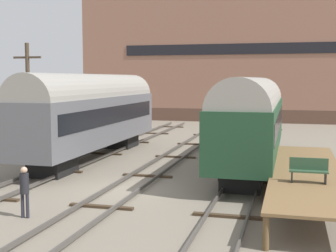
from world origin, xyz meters
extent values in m
plane|color=slate|center=(0.00, 0.00, 0.00)|extent=(200.00, 200.00, 0.00)
cube|color=#4C4742|center=(-5.65, 0.00, 0.18)|extent=(0.08, 60.00, 0.16)
cube|color=#4C4742|center=(-4.21, 0.00, 0.18)|extent=(0.08, 60.00, 0.16)
cube|color=#3D2D1E|center=(-4.93, 3.00, 0.05)|extent=(2.60, 0.24, 0.10)
cube|color=#3D2D1E|center=(-4.93, 9.00, 0.05)|extent=(2.60, 0.24, 0.10)
cube|color=#3D2D1E|center=(-4.93, 15.00, 0.05)|extent=(2.60, 0.24, 0.10)
cube|color=#3D2D1E|center=(-4.93, 21.00, 0.05)|extent=(2.60, 0.24, 0.10)
cube|color=#3D2D1E|center=(-4.93, 27.00, 0.05)|extent=(2.60, 0.24, 0.10)
cube|color=#4C4742|center=(-0.72, 0.00, 0.18)|extent=(0.08, 60.00, 0.16)
cube|color=#4C4742|center=(0.72, 0.00, 0.18)|extent=(0.08, 60.00, 0.16)
cube|color=#3D2D1E|center=(0.00, -3.00, 0.05)|extent=(2.60, 0.24, 0.10)
cube|color=#3D2D1E|center=(0.00, 3.00, 0.05)|extent=(2.60, 0.24, 0.10)
cube|color=#3D2D1E|center=(0.00, 9.00, 0.05)|extent=(2.60, 0.24, 0.10)
cube|color=#3D2D1E|center=(0.00, 15.00, 0.05)|extent=(2.60, 0.24, 0.10)
cube|color=#3D2D1E|center=(0.00, 21.00, 0.05)|extent=(2.60, 0.24, 0.10)
cube|color=#3D2D1E|center=(0.00, 27.00, 0.05)|extent=(2.60, 0.24, 0.10)
cube|color=#4C4742|center=(4.21, 0.00, 0.18)|extent=(0.08, 60.00, 0.16)
cube|color=#4C4742|center=(5.65, 0.00, 0.18)|extent=(0.08, 60.00, 0.16)
cube|color=#3D2D1E|center=(4.93, -3.00, 0.05)|extent=(2.60, 0.24, 0.10)
cube|color=#3D2D1E|center=(4.93, 3.00, 0.05)|extent=(2.60, 0.24, 0.10)
cube|color=#3D2D1E|center=(4.93, 9.00, 0.05)|extent=(2.60, 0.24, 0.10)
cube|color=#3D2D1E|center=(4.93, 15.00, 0.05)|extent=(2.60, 0.24, 0.10)
cube|color=#3D2D1E|center=(4.93, 21.00, 0.05)|extent=(2.60, 0.24, 0.10)
cube|color=#3D2D1E|center=(4.93, 27.00, 0.05)|extent=(2.60, 0.24, 0.10)
cube|color=black|center=(4.93, 12.05, 0.50)|extent=(1.80, 2.40, 1.00)
cube|color=black|center=(4.93, 1.68, 0.50)|extent=(1.80, 2.40, 1.00)
cube|color=#1E4228|center=(4.93, 6.87, 2.34)|extent=(2.91, 15.96, 2.68)
cube|color=black|center=(4.93, 6.87, 2.66)|extent=(2.95, 14.68, 0.96)
cylinder|color=gray|center=(4.93, 6.87, 3.68)|extent=(2.76, 15.64, 2.76)
cube|color=black|center=(-4.93, 12.52, 0.50)|extent=(1.80, 2.40, 1.00)
cube|color=black|center=(-4.93, 2.28, 0.50)|extent=(1.80, 2.40, 1.00)
cube|color=slate|center=(-4.93, 7.40, 2.44)|extent=(2.93, 15.75, 2.88)
cube|color=black|center=(-4.93, 7.40, 2.79)|extent=(2.97, 14.49, 1.04)
cylinder|color=gray|center=(-4.93, 7.40, 3.88)|extent=(2.79, 15.44, 2.79)
cube|color=brown|center=(7.70, 0.90, 1.09)|extent=(2.90, 14.00, 0.10)
cylinder|color=brown|center=(6.40, -5.95, 0.52)|extent=(0.20, 0.20, 1.04)
cylinder|color=brown|center=(6.40, 7.75, 0.52)|extent=(0.20, 0.20, 1.04)
cylinder|color=brown|center=(9.00, 7.75, 0.52)|extent=(0.20, 0.20, 1.04)
cylinder|color=brown|center=(6.40, 0.90, 0.52)|extent=(0.20, 0.20, 1.04)
cube|color=#2D4C33|center=(7.70, -1.65, 1.57)|extent=(1.40, 0.40, 0.06)
cube|color=#2D4C33|center=(7.70, -1.48, 1.82)|extent=(1.40, 0.06, 0.45)
cube|color=black|center=(7.11, -1.65, 1.34)|extent=(0.06, 0.40, 0.40)
cube|color=black|center=(8.30, -1.65, 1.34)|extent=(0.06, 0.40, 0.40)
cylinder|color=#282833|center=(-2.23, -4.89, 0.44)|extent=(0.12, 0.12, 0.88)
cylinder|color=#282833|center=(-2.03, -4.89, 0.44)|extent=(0.12, 0.12, 0.88)
cylinder|color=#232328|center=(-2.13, -4.89, 1.25)|extent=(0.32, 0.32, 0.74)
sphere|color=tan|center=(-2.13, -4.89, 1.74)|extent=(0.24, 0.24, 0.24)
cylinder|color=#473828|center=(-8.23, 5.52, 3.55)|extent=(0.24, 0.24, 7.10)
cube|color=#473828|center=(-8.23, 5.52, 6.24)|extent=(1.80, 0.12, 0.12)
cube|color=brown|center=(1.15, 40.93, 0.76)|extent=(38.36, 13.49, 1.52)
cube|color=#936651|center=(1.15, 40.93, 8.34)|extent=(38.36, 13.49, 13.64)
cube|color=black|center=(1.15, 34.13, 8.34)|extent=(26.85, 0.10, 1.20)
camera|label=1|loc=(7.01, -19.43, 4.98)|focal=50.00mm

